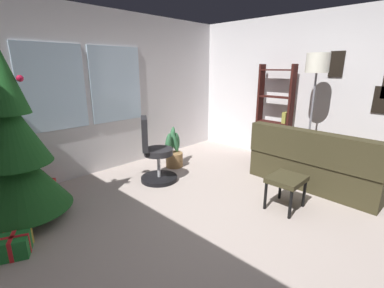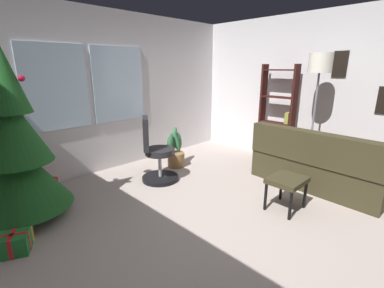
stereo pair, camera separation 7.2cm
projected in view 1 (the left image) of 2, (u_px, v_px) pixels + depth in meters
ground_plane at (237, 228)px, 3.03m from camera, size 4.95×5.16×0.10m
wall_back_with_windows at (107, 92)px, 4.40m from camera, size 4.95×0.12×2.57m
wall_right_with_frames at (330, 93)px, 4.40m from camera, size 0.12×5.16×2.57m
couch at (328, 164)px, 3.97m from camera, size 1.59×1.87×0.86m
footstool at (286, 182)px, 3.26m from camera, size 0.45×0.38×0.41m
holiday_tree at (16, 153)px, 2.85m from camera, size 0.98×0.98×2.41m
gift_box_red at (39, 189)px, 3.62m from camera, size 0.46×0.46×0.21m
gift_box_green at (13, 246)px, 2.48m from camera, size 0.33×0.31×0.20m
gift_box_gold at (14, 241)px, 2.57m from camera, size 0.32×0.31×0.17m
office_chair at (155, 157)px, 4.06m from camera, size 0.58×0.57×0.99m
bookshelf at (274, 120)px, 4.91m from camera, size 0.18×0.64×1.74m
floor_lamp at (316, 74)px, 3.97m from camera, size 0.33×0.33×1.89m
potted_plant at (174, 152)px, 4.71m from camera, size 0.46×0.34×0.71m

